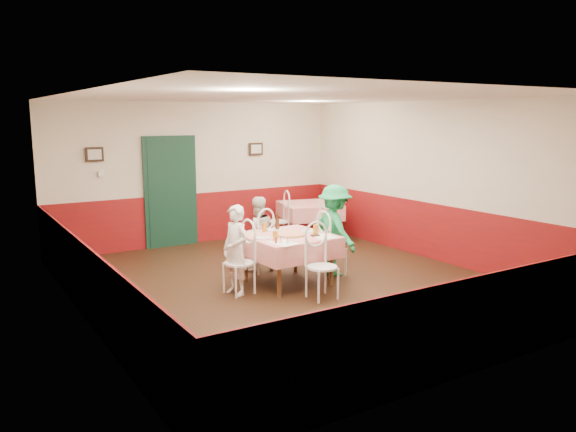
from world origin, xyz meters
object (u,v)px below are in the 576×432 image
beer_bottle (277,223)px  wallet (315,235)px  main_table (288,260)px  chair_second_a (279,221)px  chair_left (239,263)px  diner_far (257,234)px  chair_right (332,248)px  diner_right (335,230)px  pizza (290,234)px  diner_left (236,250)px  glass_b (316,230)px  glass_c (264,227)px  second_table (310,221)px  chair_second_b (331,224)px  glass_a (275,236)px  chair_far (259,245)px  chair_near (322,267)px

beer_bottle → wallet: (0.24, -0.70, -0.10)m
main_table → chair_second_a: chair_second_a is taller
chair_left → diner_far: bearing=132.5°
chair_right → beer_bottle: size_ratio=4.05×
wallet → diner_right: bearing=25.7°
chair_left → pizza: (0.87, -0.00, 0.33)m
pizza → diner_left: bearing=179.8°
glass_b → glass_c: bearing=133.3°
diner_far → diner_right: bearing=145.8°
wallet → pizza: bearing=136.3°
second_table → wallet: wallet is taller
main_table → chair_second_b: (2.06, 1.70, 0.08)m
glass_c → wallet: 0.84m
beer_bottle → diner_far: size_ratio=0.18×
main_table → glass_c: (-0.18, 0.41, 0.45)m
chair_second_a → glass_b: (-0.93, -2.64, 0.38)m
chair_right → diner_right: diner_right is taller
chair_left → chair_second_b: 3.39m
beer_bottle → diner_far: diner_far is taller
chair_right → glass_a: size_ratio=6.43×
second_table → diner_right: 2.71m
chair_right → glass_c: bearing=68.3°
chair_far → glass_c: (-0.14, -0.44, 0.38)m
glass_a → diner_right: diner_right is taller
glass_a → glass_b: glass_b is taller
wallet → diner_right: 0.68m
pizza → chair_second_b: bearing=40.3°
glass_a → chair_left: bearing=157.2°
chair_near → wallet: 0.70m
chair_second_a → diner_left: (-2.21, -2.49, 0.20)m
chair_second_b → wallet: bearing=-117.9°
chair_far → diner_far: bearing=-101.7°
chair_second_a → beer_bottle: 2.43m
pizza → glass_a: (-0.38, -0.20, 0.05)m
chair_left → chair_near: size_ratio=1.00×
main_table → diner_far: (-0.03, 0.90, 0.24)m
chair_right → chair_far: bearing=45.6°
diner_right → chair_second_a: bearing=-7.9°
diner_left → diner_right: size_ratio=0.89×
second_table → beer_bottle: size_ratio=5.04×
second_table → wallet: size_ratio=10.18×
pizza → glass_a: 0.43m
diner_left → chair_left: bearing=79.9°
chair_far → chair_second_b: same height
chair_second_b → glass_b: glass_b is taller
chair_near → pizza: (-0.01, 0.81, 0.33)m
wallet → chair_left: bearing=165.5°
main_table → diner_far: size_ratio=0.99×
second_table → chair_left: bearing=-139.6°
chair_second_a → beer_bottle: (-1.25, -2.03, 0.42)m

